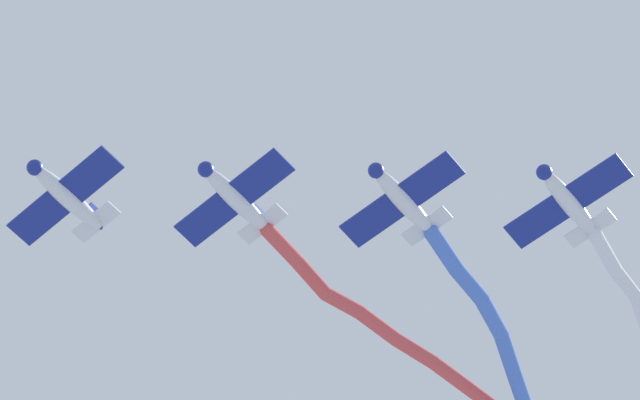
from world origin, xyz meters
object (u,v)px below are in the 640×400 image
object	(u,v)px
airplane_lead	(66,196)
airplane_right_wing	(402,199)
airplane_left_wing	(235,197)
airplane_slot	(568,201)

from	to	relation	value
airplane_lead	airplane_right_wing	distance (m)	18.08
airplane_lead	airplane_left_wing	world-z (taller)	airplane_left_wing
airplane_lead	airplane_right_wing	bearing A→B (deg)	132.84
airplane_lead	airplane_left_wing	bearing A→B (deg)	132.85
airplane_right_wing	airplane_slot	xyz separation A→B (m)	(-2.66, 8.64, 0.25)
airplane_lead	airplane_right_wing	xyz separation A→B (m)	(-5.31, 17.28, 0.50)
airplane_left_wing	airplane_right_wing	bearing A→B (deg)	132.52
airplane_lead	airplane_slot	world-z (taller)	airplane_slot
airplane_left_wing	airplane_right_wing	size ratio (longest dim) A/B	0.99
airplane_left_wing	airplane_slot	bearing A→B (deg)	132.53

